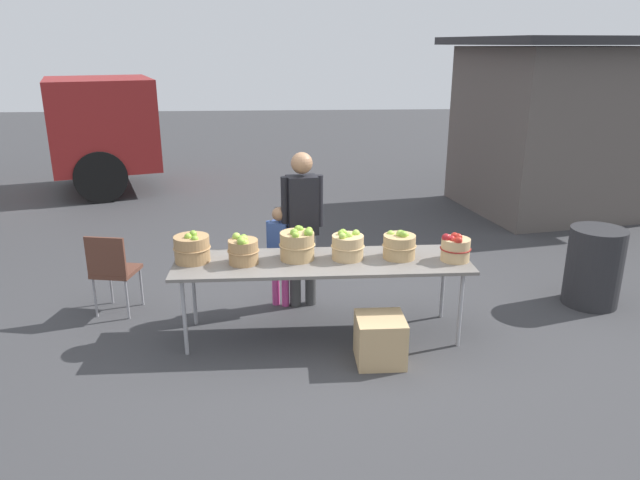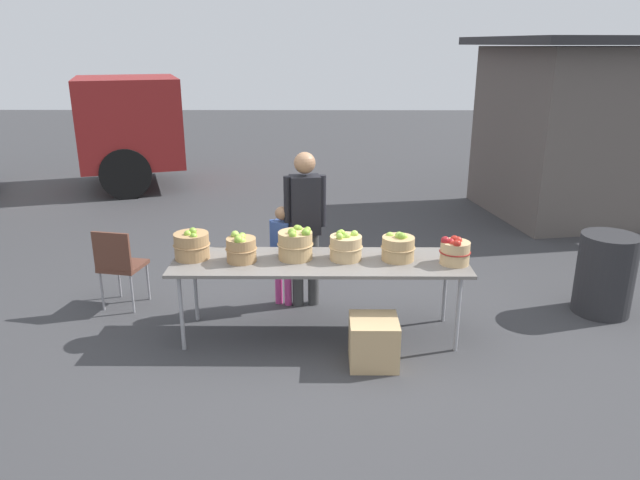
% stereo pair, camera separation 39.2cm
% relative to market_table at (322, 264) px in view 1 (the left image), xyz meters
% --- Properties ---
extents(ground_plane, '(40.00, 40.00, 0.00)m').
position_rel_market_table_xyz_m(ground_plane, '(0.00, 0.00, -0.71)').
color(ground_plane, '#38383A').
extents(market_table, '(2.70, 0.76, 0.75)m').
position_rel_market_table_xyz_m(market_table, '(0.00, 0.00, 0.00)').
color(market_table, slate).
rests_on(market_table, ground).
extents(apple_basket_green_0, '(0.34, 0.34, 0.30)m').
position_rel_market_table_xyz_m(apple_basket_green_0, '(-1.18, 0.06, 0.16)').
color(apple_basket_green_0, '#A87F51').
rests_on(apple_basket_green_0, market_table).
extents(apple_basket_green_1, '(0.29, 0.29, 0.28)m').
position_rel_market_table_xyz_m(apple_basket_green_1, '(-0.71, -0.02, 0.16)').
color(apple_basket_green_1, '#A87F51').
rests_on(apple_basket_green_1, market_table).
extents(apple_basket_green_2, '(0.33, 0.33, 0.31)m').
position_rel_market_table_xyz_m(apple_basket_green_2, '(-0.22, 0.06, 0.18)').
color(apple_basket_green_2, tan).
rests_on(apple_basket_green_2, market_table).
extents(apple_basket_green_3, '(0.31, 0.31, 0.28)m').
position_rel_market_table_xyz_m(apple_basket_green_3, '(0.24, 0.04, 0.16)').
color(apple_basket_green_3, tan).
rests_on(apple_basket_green_3, market_table).
extents(apple_basket_green_4, '(0.32, 0.32, 0.27)m').
position_rel_market_table_xyz_m(apple_basket_green_4, '(0.72, 0.03, 0.16)').
color(apple_basket_green_4, tan).
rests_on(apple_basket_green_4, market_table).
extents(apple_basket_red_0, '(0.28, 0.28, 0.26)m').
position_rel_market_table_xyz_m(apple_basket_red_0, '(1.21, -0.07, 0.16)').
color(apple_basket_red_0, tan).
rests_on(apple_basket_red_0, market_table).
extents(vendor_adult, '(0.43, 0.26, 1.63)m').
position_rel_market_table_xyz_m(vendor_adult, '(-0.15, 0.69, 0.25)').
color(vendor_adult, '#3F3F3F').
rests_on(vendor_adult, ground).
extents(child_customer, '(0.27, 0.21, 1.07)m').
position_rel_market_table_xyz_m(child_customer, '(-0.39, 0.70, -0.08)').
color(child_customer, '#CC3F8C').
rests_on(child_customer, ground).
extents(food_kiosk, '(3.96, 3.47, 2.74)m').
position_rel_market_table_xyz_m(food_kiosk, '(4.29, 4.35, 0.67)').
color(food_kiosk, '#59514C').
rests_on(food_kiosk, ground).
extents(folding_chair, '(0.47, 0.47, 0.86)m').
position_rel_market_table_xyz_m(folding_chair, '(-2.07, 0.59, -0.21)').
color(folding_chair, brown).
rests_on(folding_chair, ground).
extents(trash_barrel, '(0.56, 0.56, 0.83)m').
position_rel_market_table_xyz_m(trash_barrel, '(2.89, 0.52, -0.30)').
color(trash_barrel, '#262628').
rests_on(trash_barrel, ground).
extents(produce_crate, '(0.41, 0.41, 0.41)m').
position_rel_market_table_xyz_m(produce_crate, '(0.47, -0.53, -0.51)').
color(produce_crate, tan).
rests_on(produce_crate, ground).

